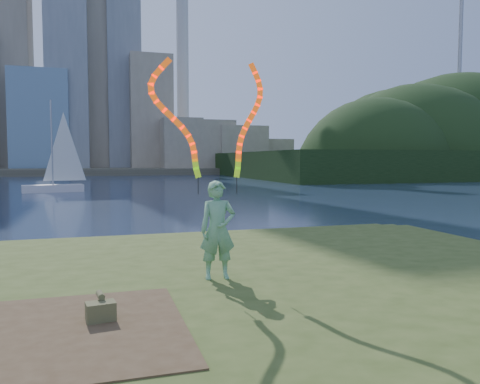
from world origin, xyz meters
name	(u,v)px	position (x,y,z in m)	size (l,w,h in m)	color
ground	(185,304)	(0.00, 0.00, 0.00)	(320.00, 320.00, 0.00)	#18243D
grassy_knoll	(212,326)	(0.00, -2.30, 0.34)	(20.00, 18.00, 0.80)	#3B4B1A
dirt_patch	(50,333)	(-2.20, -3.20, 0.81)	(3.20, 3.00, 0.02)	#47331E
far_shore	(106,170)	(0.00, 95.00, 0.60)	(320.00, 40.00, 1.20)	#4C4738
observation_tower	(182,4)	(18.00, 102.00, 39.11)	(10.00, 10.00, 58.00)	silver
wooded_hill	(454,175)	(59.57, 59.96, 0.16)	(78.00, 50.00, 63.00)	black
woman_with_ribbons	(218,198)	(0.36, -1.24, 2.20)	(2.08, 0.45, 4.08)	#167834
canvas_bag	(101,311)	(-1.61, -2.95, 0.94)	(0.39, 0.44, 0.34)	brown
sailboat	(56,176)	(-5.15, 34.87, 1.39)	(5.38, 2.45, 8.07)	silver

